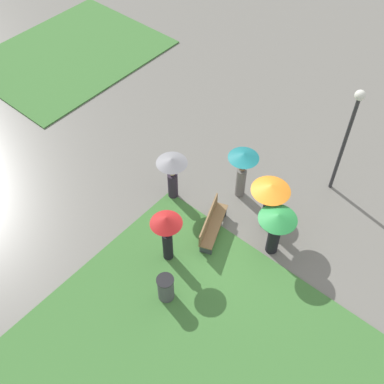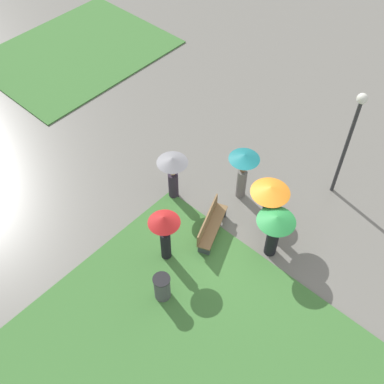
# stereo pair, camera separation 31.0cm
# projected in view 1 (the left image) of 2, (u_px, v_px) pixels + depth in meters

# --- Properties ---
(ground_plane) EXTENTS (90.00, 90.00, 0.00)m
(ground_plane) POSITION_uv_depth(u_px,v_px,m) (243.00, 236.00, 15.21)
(ground_plane) COLOR slate
(lawn_patch_far) EXTENTS (7.85, 6.19, 0.06)m
(lawn_patch_far) POSITION_uv_depth(u_px,v_px,m) (70.00, 54.00, 21.71)
(lawn_patch_far) COLOR #427A38
(lawn_patch_far) RESTS_ON ground_plane
(park_bench) EXTENTS (1.83, 1.06, 0.90)m
(park_bench) POSITION_uv_depth(u_px,v_px,m) (212.00, 224.00, 14.95)
(park_bench) COLOR brown
(park_bench) RESTS_ON ground_plane
(lamp_post) EXTENTS (0.32, 0.32, 4.08)m
(lamp_post) POSITION_uv_depth(u_px,v_px,m) (349.00, 129.00, 14.57)
(lamp_post) COLOR #2D2D30
(lamp_post) RESTS_ON ground_plane
(trash_bin) EXTENTS (0.50, 0.50, 0.96)m
(trash_bin) POSITION_uv_depth(u_px,v_px,m) (166.00, 288.00, 13.46)
(trash_bin) COLOR #4C4C51
(trash_bin) RESTS_ON ground_plane
(crowd_person_green) EXTENTS (1.14, 1.14, 1.75)m
(crowd_person_green) POSITION_uv_depth(u_px,v_px,m) (276.00, 225.00, 13.94)
(crowd_person_green) COLOR black
(crowd_person_green) RESTS_ON ground_plane
(crowd_person_orange) EXTENTS (1.20, 1.20, 1.94)m
(crowd_person_orange) POSITION_uv_depth(u_px,v_px,m) (270.00, 194.00, 14.35)
(crowd_person_orange) COLOR black
(crowd_person_orange) RESTS_ON ground_plane
(crowd_person_red) EXTENTS (0.93, 0.93, 1.99)m
(crowd_person_red) POSITION_uv_depth(u_px,v_px,m) (167.00, 229.00, 13.62)
(crowd_person_red) COLOR black
(crowd_person_red) RESTS_ON ground_plane
(crowd_person_teal) EXTENTS (0.99, 0.99, 1.93)m
(crowd_person_teal) POSITION_uv_depth(u_px,v_px,m) (242.00, 167.00, 15.35)
(crowd_person_teal) COLOR slate
(crowd_person_teal) RESTS_ON ground_plane
(crowd_person_grey) EXTENTS (1.00, 1.00, 1.81)m
(crowd_person_grey) POSITION_uv_depth(u_px,v_px,m) (172.00, 171.00, 15.34)
(crowd_person_grey) COLOR #2D2333
(crowd_person_grey) RESTS_ON ground_plane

